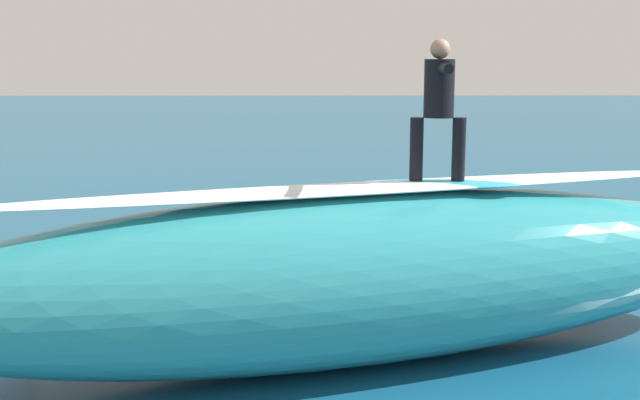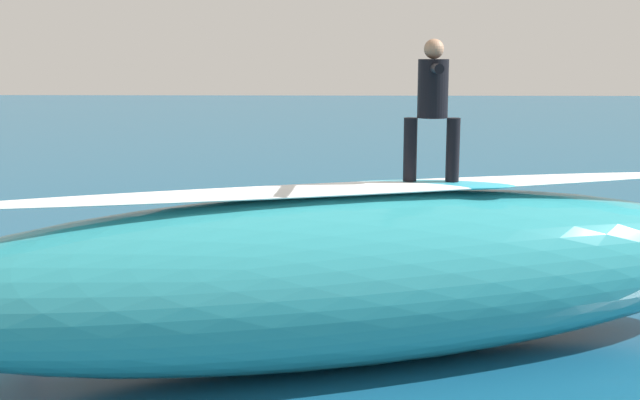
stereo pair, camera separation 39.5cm
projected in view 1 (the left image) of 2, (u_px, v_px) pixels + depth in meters
ground_plane at (318, 296)px, 11.15m from camera, size 120.00×120.00×0.00m
wave_crest at (361, 277)px, 8.69m from camera, size 10.11×5.04×1.87m
wave_foam_lip at (362, 188)px, 8.51m from camera, size 8.27×3.27×0.08m
surfboard_riding at (437, 184)px, 8.78m from camera, size 1.87×0.58×0.08m
surfer_riding at (439, 99)px, 8.62m from camera, size 0.61×1.45×1.53m
surfboard_paddling at (241, 261)px, 12.94m from camera, size 0.97×1.99×0.08m
surfer_paddling at (239, 248)px, 13.04m from camera, size 0.67×1.75×0.32m
buoy_marker at (25, 299)px, 9.94m from camera, size 0.63×0.63×1.07m
foam_patch_near at (180, 249)px, 13.59m from camera, size 0.80×0.60×0.16m
foam_patch_mid at (239, 294)px, 11.08m from camera, size 0.97×1.08×0.09m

